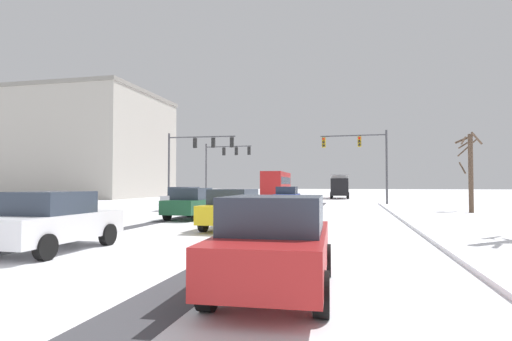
# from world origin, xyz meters

# --- Properties ---
(wheel_track_left_lane) EXTENTS (0.73, 37.53, 0.01)m
(wheel_track_left_lane) POSITION_xyz_m (-2.42, 17.06, 0.00)
(wheel_track_left_lane) COLOR #424247
(wheel_track_left_lane) RESTS_ON ground
(wheel_track_right_lane) EXTENTS (1.16, 37.53, 0.01)m
(wheel_track_right_lane) POSITION_xyz_m (3.78, 17.06, 0.00)
(wheel_track_right_lane) COLOR #424247
(wheel_track_right_lane) RESTS_ON ground
(sidewalk_kerb_right) EXTENTS (4.00, 37.53, 0.12)m
(sidewalk_kerb_right) POSITION_xyz_m (11.07, 15.35, 0.06)
(sidewalk_kerb_right) COLOR white
(sidewalk_kerb_right) RESTS_ON ground
(traffic_signal_near_left) EXTENTS (6.37, 0.56, 6.50)m
(traffic_signal_near_left) POSITION_xyz_m (-7.14, 30.23, 4.80)
(traffic_signal_near_left) COLOR #47474C
(traffic_signal_near_left) RESTS_ON ground
(traffic_signal_near_right) EXTENTS (5.74, 0.49, 6.50)m
(traffic_signal_near_right) POSITION_xyz_m (7.70, 32.17, 4.63)
(traffic_signal_near_right) COLOR #47474C
(traffic_signal_near_right) RESTS_ON ground
(traffic_signal_far_left) EXTENTS (5.56, 0.56, 6.50)m
(traffic_signal_far_left) POSITION_xyz_m (-7.48, 40.02, 4.77)
(traffic_signal_far_left) COLOR #47474C
(traffic_signal_far_left) RESTS_ON ground
(car_blue_lead) EXTENTS (1.88, 4.12, 1.62)m
(car_blue_lead) POSITION_xyz_m (1.57, 28.39, 0.82)
(car_blue_lead) COLOR #233899
(car_blue_lead) RESTS_ON ground
(car_silver_second) EXTENTS (1.97, 4.17, 1.62)m
(car_silver_second) POSITION_xyz_m (-4.85, 22.37, 0.82)
(car_silver_second) COLOR #B7BABF
(car_silver_second) RESTS_ON ground
(car_dark_green_third) EXTENTS (2.01, 4.19, 1.62)m
(car_dark_green_third) POSITION_xyz_m (-1.47, 15.40, 0.82)
(car_dark_green_third) COLOR #194C2D
(car_dark_green_third) RESTS_ON ground
(car_yellow_cab_fourth) EXTENTS (2.02, 4.19, 1.62)m
(car_yellow_cab_fourth) POSITION_xyz_m (2.03, 11.12, 0.82)
(car_yellow_cab_fourth) COLOR yellow
(car_yellow_cab_fourth) RESTS_ON ground
(car_white_fifth) EXTENTS (1.87, 4.12, 1.62)m
(car_white_fifth) POSITION_xyz_m (-1.25, 4.76, 0.82)
(car_white_fifth) COLOR silver
(car_white_fifth) RESTS_ON ground
(car_red_sixth) EXTENTS (1.96, 4.16, 1.62)m
(car_red_sixth) POSITION_xyz_m (5.39, 1.96, 0.82)
(car_red_sixth) COLOR red
(car_red_sixth) RESTS_ON ground
(bus_oncoming) EXTENTS (2.96, 11.08, 3.38)m
(bus_oncoming) POSITION_xyz_m (-2.88, 48.55, 1.99)
(bus_oncoming) COLOR #B21E1E
(bus_oncoming) RESTS_ON ground
(box_truck_delivery) EXTENTS (2.43, 7.45, 3.02)m
(box_truck_delivery) POSITION_xyz_m (5.23, 49.16, 1.63)
(box_truck_delivery) COLOR black
(box_truck_delivery) RESTS_ON ground
(bare_tree_sidewalk_mid) EXTENTS (1.53, 1.56, 5.12)m
(bare_tree_sidewalk_mid) POSITION_xyz_m (14.09, 23.75, 2.83)
(bare_tree_sidewalk_mid) COLOR brown
(bare_tree_sidewalk_mid) RESTS_ON ground
(office_building_far_left_block) EXTENTS (18.66, 17.87, 14.36)m
(office_building_far_left_block) POSITION_xyz_m (-29.14, 46.07, 7.19)
(office_building_far_left_block) COLOR #B2ADA3
(office_building_far_left_block) RESTS_ON ground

